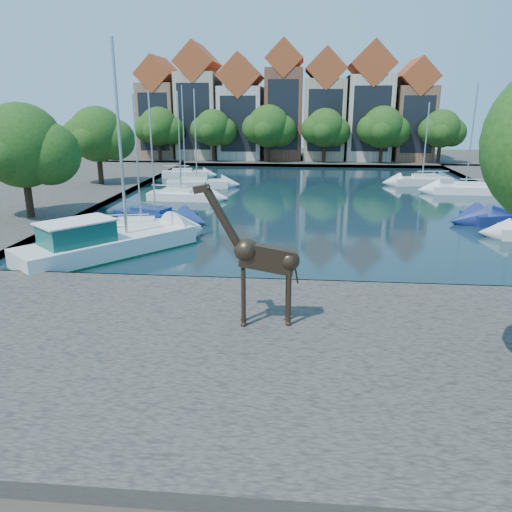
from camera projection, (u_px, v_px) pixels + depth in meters
The scene contains 29 objects.
ground at pixel (320, 290), 23.92m from camera, with size 160.00×160.00×0.00m, color #38332B.
water_basin at pixel (312, 198), 46.77m from camera, with size 38.00×50.00×0.08m, color black.
near_quay at pixel (326, 355), 17.18m from camera, with size 50.00×14.00×0.50m, color #535048.
far_quay at pixel (309, 160), 77.18m from camera, with size 60.00×16.00×0.50m, color #535048.
left_quay at pixel (56, 192), 48.91m from camera, with size 14.00×52.00×0.50m, color #535048.
townhouse_west_end at pixel (161, 112), 77.12m from camera, with size 5.44×9.18×14.93m.
townhouse_west_mid at pixel (199, 106), 76.34m from camera, with size 5.94×9.18×16.79m.
townhouse_west_inner at pixel (242, 112), 76.02m from camera, with size 6.43×9.18×15.15m.
townhouse_center at pixel (284, 105), 75.15m from camera, with size 5.44×9.18×16.93m.
townhouse_east_inner at pixel (324, 110), 74.80m from camera, with size 5.94×9.18×15.79m.
townhouse_east_mid at pixel (368, 107), 74.12m from camera, with size 6.43×9.18×16.65m.
townhouse_east_end at pixel (412, 114), 73.84m from camera, with size 5.44×9.18×14.43m.
far_tree_far_west at pixel (159, 128), 72.43m from camera, with size 7.28×5.60×7.68m.
far_tree_west at pixel (214, 129), 71.75m from camera, with size 6.76×5.20×7.36m.
far_tree_mid_west at pixel (269, 128), 70.98m from camera, with size 7.80×6.00×8.00m.
far_tree_mid_east at pixel (326, 129), 70.32m from camera, with size 7.02×5.40×7.52m.
far_tree_east at pixel (383, 129), 69.59m from camera, with size 7.54×5.80×7.84m.
far_tree_far_east at pixel (442, 130), 68.93m from camera, with size 6.76×5.20×7.36m.
side_tree_left_near at pixel (23, 148), 35.59m from camera, with size 7.80×6.00×8.20m.
side_tree_left_far at pixel (98, 136), 50.94m from camera, with size 7.28×5.60×7.88m.
giraffe_statue at pixel (260, 257), 18.34m from camera, with size 3.75×0.91×5.36m.
motorsailer at pixel (103, 242), 28.51m from camera, with size 8.99×9.88×11.89m.
sailboat_left_a at pixel (141, 224), 34.50m from camera, with size 6.07×3.23×9.06m.
sailboat_left_b at pixel (156, 213), 37.77m from camera, with size 6.63×4.33×9.40m.
sailboat_left_c at pixel (182, 194), 45.76m from camera, with size 6.14×2.44×9.55m.
sailboat_left_d at pixel (197, 182), 52.39m from camera, with size 6.64×3.45×9.93m.
sailboat_left_e at pixel (185, 172), 59.70m from camera, with size 5.59×2.70×10.51m.
sailboat_right_c at pixel (465, 188), 48.91m from camera, with size 6.42×2.50×10.29m.
sailboat_right_d at pixel (422, 179), 54.19m from camera, with size 6.39×3.04×8.67m.
Camera 1 is at (-0.99, -22.60, 8.53)m, focal length 35.00 mm.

